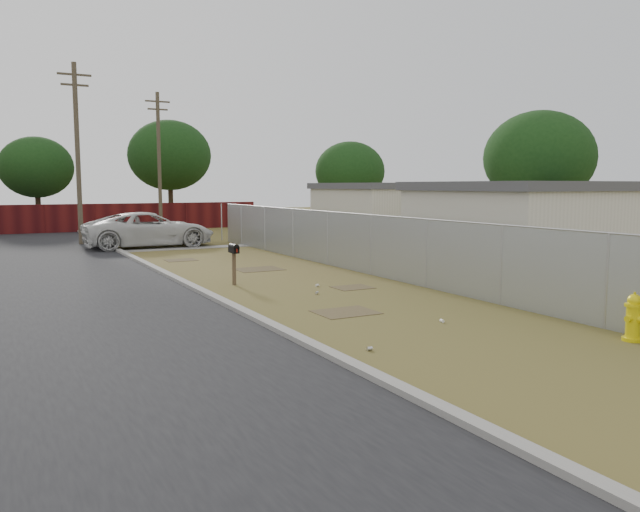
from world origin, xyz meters
TOP-DOWN VIEW (x-y plane):
  - ground at (0.00, 0.00)m, footprint 120.00×120.00m
  - street at (-6.76, 8.05)m, footprint 15.10×60.00m
  - chainlink_fence at (3.12, 1.03)m, footprint 0.10×27.06m
  - privacy_fence at (-6.00, 25.00)m, footprint 30.00×0.12m
  - utility_poles at (-3.67, 20.67)m, footprint 12.60×8.24m
  - houses at (9.70, 3.13)m, footprint 9.30×17.24m
  - horizon_trees at (0.84, 23.56)m, footprint 33.32×31.94m
  - fire_hydrant at (2.70, -9.93)m, footprint 0.43×0.43m
  - mailbox at (-1.69, 0.10)m, footprint 0.19×0.54m
  - pickup_truck at (-1.27, 12.92)m, footprint 6.18×2.93m
  - scattered_litter at (-0.38, -4.73)m, footprint 2.75×6.91m

SIDE VIEW (x-z plane):
  - ground at x=0.00m, z-range 0.00..0.00m
  - street at x=-6.76m, z-range -0.04..0.08m
  - scattered_litter at x=-0.38m, z-range 0.01..0.08m
  - fire_hydrant at x=2.70m, z-range -0.03..0.92m
  - chainlink_fence at x=3.12m, z-range -0.21..1.81m
  - pickup_truck at x=-1.27m, z-range 0.00..1.70m
  - privacy_fence at x=-6.00m, z-range 0.00..1.80m
  - mailbox at x=-1.69m, z-range 0.36..1.61m
  - houses at x=9.70m, z-range 0.01..3.11m
  - horizon_trees at x=0.84m, z-range 0.74..8.52m
  - utility_poles at x=-3.67m, z-range 0.19..9.19m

